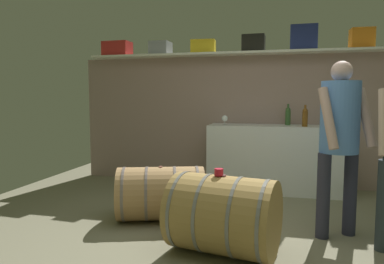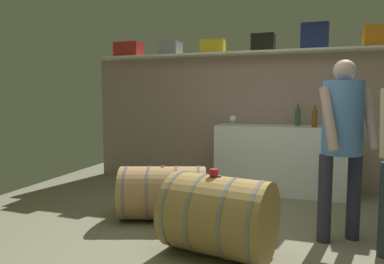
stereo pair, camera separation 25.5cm
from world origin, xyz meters
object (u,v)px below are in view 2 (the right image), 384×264
at_px(toolcase_black, 263,43).
at_px(winemaker_pouring, 342,131).
at_px(wine_glass, 233,119).
at_px(wine_barrel_far, 163,193).
at_px(toolcase_orange, 376,36).
at_px(toolcase_yellow, 213,47).
at_px(wine_barrel_near, 219,215).
at_px(toolcase_navy, 315,37).
at_px(wine_bottle_amber, 315,117).
at_px(toolcase_grey, 171,49).
at_px(work_cabinet, 283,159).
at_px(tasting_cup, 214,172).
at_px(toolcase_red, 129,50).
at_px(wine_bottle_green, 298,116).

relative_size(toolcase_black, winemaker_pouring, 0.19).
bearing_deg(wine_glass, wine_barrel_far, -109.27).
xyz_separation_m(toolcase_orange, wine_glass, (-1.81, -0.33, -1.09)).
distance_m(toolcase_yellow, wine_barrel_near, 3.04).
bearing_deg(wine_barrel_far, winemaker_pouring, -19.81).
relative_size(toolcase_yellow, wine_barrel_far, 0.34).
height_order(toolcase_navy, wine_bottle_amber, toolcase_navy).
xyz_separation_m(toolcase_grey, toolcase_yellow, (0.67, 0.00, 0.00)).
bearing_deg(work_cabinet, tasting_cup, -101.21).
distance_m(toolcase_grey, wine_barrel_near, 3.26).
height_order(toolcase_black, wine_barrel_near, toolcase_black).
height_order(toolcase_red, toolcase_grey, toolcase_red).
relative_size(toolcase_navy, wine_barrel_near, 0.37).
xyz_separation_m(toolcase_grey, tasting_cup, (1.30, -2.40, -1.38)).
relative_size(toolcase_red, wine_bottle_amber, 1.46).
height_order(toolcase_yellow, tasting_cup, toolcase_yellow).
relative_size(toolcase_red, wine_glass, 3.07).
relative_size(wine_glass, wine_barrel_far, 0.13).
relative_size(toolcase_orange, wine_bottle_amber, 1.01).
bearing_deg(wine_barrel_near, wine_barrel_far, 150.53).
relative_size(work_cabinet, wine_bottle_amber, 6.28).
xyz_separation_m(toolcase_red, wine_bottle_green, (2.64, -0.12, -1.02)).
height_order(toolcase_navy, wine_barrel_near, toolcase_navy).
bearing_deg(toolcase_yellow, toolcase_orange, -2.64).
height_order(toolcase_black, wine_bottle_amber, toolcase_black).
bearing_deg(toolcase_navy, wine_glass, -161.01).
bearing_deg(toolcase_yellow, toolcase_grey, 177.36).
height_order(toolcase_black, wine_bottle_green, toolcase_black).
relative_size(toolcase_red, toolcase_grey, 1.43).
bearing_deg(toolcase_red, tasting_cup, -46.63).
bearing_deg(wine_barrel_near, toolcase_yellow, 116.90).
bearing_deg(toolcase_navy, winemaker_pouring, -81.05).
xyz_separation_m(toolcase_orange, wine_bottle_amber, (-0.73, -0.34, -1.05)).
relative_size(toolcase_black, wine_bottle_amber, 1.09).
height_order(toolcase_red, wine_barrel_near, toolcase_red).
distance_m(toolcase_grey, winemaker_pouring, 3.13).
bearing_deg(winemaker_pouring, toolcase_black, -91.75).
xyz_separation_m(tasting_cup, winemaker_pouring, (1.03, 0.62, 0.32)).
bearing_deg(toolcase_grey, toolcase_black, 3.59).
relative_size(wine_glass, tasting_cup, 1.85).
height_order(wine_barrel_near, winemaker_pouring, winemaker_pouring).
height_order(toolcase_red, toolcase_navy, toolcase_navy).
bearing_deg(wine_barrel_near, winemaker_pouring, 42.98).
height_order(toolcase_orange, wine_glass, toolcase_orange).
bearing_deg(winemaker_pouring, toolcase_red, -59.32).
bearing_deg(toolcase_navy, toolcase_red, -178.47).
bearing_deg(toolcase_red, wine_barrel_near, -46.02).
relative_size(toolcase_yellow, toolcase_navy, 0.98).
relative_size(wine_barrel_far, tasting_cup, 14.13).
height_order(toolcase_red, wine_barrel_far, toolcase_red).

